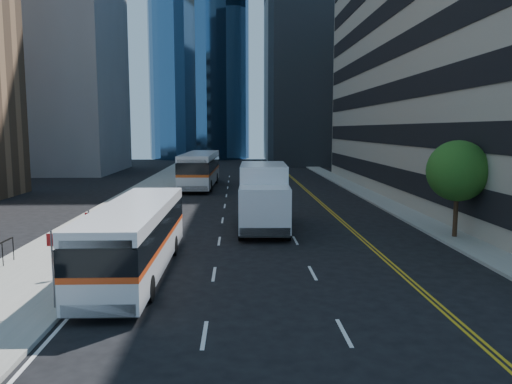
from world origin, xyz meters
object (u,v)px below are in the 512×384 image
Objects in this scene: bus_rear at (200,169)px; box_truck at (264,196)px; bus_front at (136,236)px; street_tree at (458,171)px.

bus_rear is 1.70× the size of box_truck.
box_truck is at bearing -74.47° from bus_rear.
bus_rear is at bearing 89.72° from bus_front.
bus_rear reaches higher than bus_front.
street_tree is 0.38× the size of bus_rear.
bus_front is at bearing -119.82° from box_truck.
street_tree reaches higher than bus_rear.
bus_front is (-15.60, -5.86, -2.08)m from street_tree.
bus_front is 30.57m from bus_rear.
bus_rear is 22.20m from box_truck.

